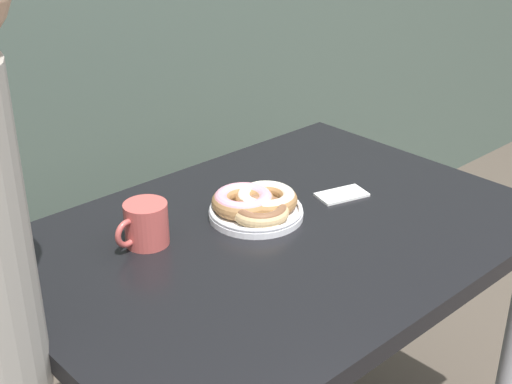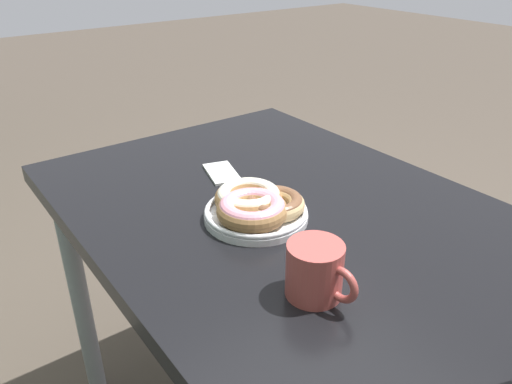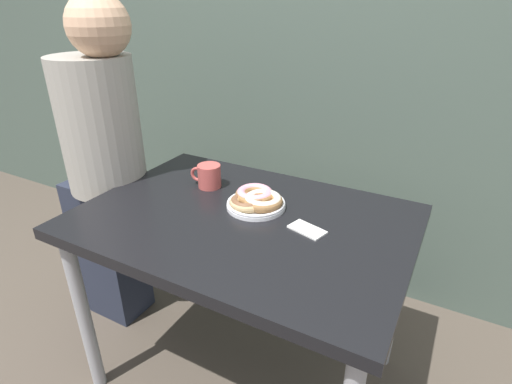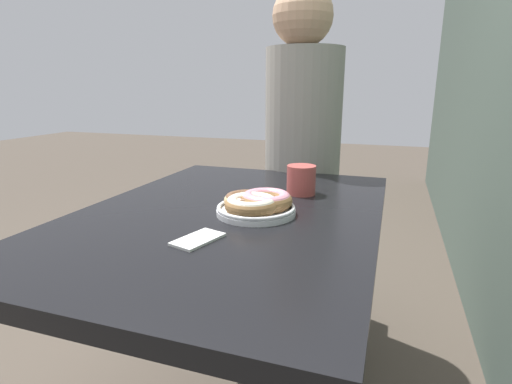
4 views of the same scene
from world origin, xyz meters
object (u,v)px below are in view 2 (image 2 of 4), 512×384
napkin (222,173)px  dining_table (287,243)px  coffee_mug (316,270)px  donut_plate (256,206)px

napkin → dining_table: bearing=-175.4°
dining_table → coffee_mug: size_ratio=8.84×
coffee_mug → donut_plate: bearing=-15.0°
dining_table → donut_plate: donut_plate is taller
dining_table → coffee_mug: bearing=148.9°
donut_plate → napkin: (0.22, -0.06, -0.03)m
napkin → donut_plate: bearing=164.8°
dining_table → donut_plate: size_ratio=4.93×
dining_table → coffee_mug: 0.30m
dining_table → coffee_mug: coffee_mug is taller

